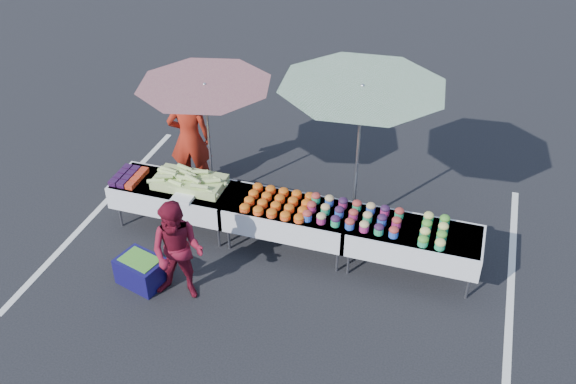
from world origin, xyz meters
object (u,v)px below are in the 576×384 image
(table_right, at_px, (413,240))
(storage_bin, at_px, (141,270))
(customer, at_px, (178,252))
(vendor, at_px, (190,138))
(umbrella_right, at_px, (362,99))
(table_center, at_px, (288,216))
(umbrella_left, at_px, (205,95))
(table_left, at_px, (175,194))

(table_right, bearing_deg, storage_bin, -159.08)
(table_right, distance_m, customer, 3.19)
(table_right, height_order, vendor, vendor)
(customer, xyz_separation_m, umbrella_right, (1.86, 2.19, 1.44))
(table_center, relative_size, umbrella_right, 0.63)
(table_center, height_order, vendor, vendor)
(table_right, height_order, customer, customer)
(table_right, height_order, storage_bin, table_right)
(umbrella_right, bearing_deg, umbrella_left, -180.00)
(table_center, bearing_deg, umbrella_left, 152.59)
(table_right, relative_size, vendor, 0.99)
(table_left, height_order, umbrella_right, umbrella_right)
(table_center, bearing_deg, storage_bin, -141.74)
(table_center, relative_size, customer, 1.24)
(table_center, bearing_deg, table_right, 0.00)
(table_right, bearing_deg, vendor, 164.77)
(umbrella_right, height_order, storage_bin, umbrella_right)
(table_right, xyz_separation_m, storage_bin, (-3.49, -1.34, -0.37))
(table_left, xyz_separation_m, table_center, (1.80, 0.00, 0.00))
(umbrella_right, distance_m, storage_bin, 3.83)
(table_left, bearing_deg, umbrella_left, 72.15)
(customer, bearing_deg, table_right, 20.15)
(vendor, xyz_separation_m, customer, (0.93, -2.42, -0.19))
(table_center, distance_m, storage_bin, 2.19)
(vendor, relative_size, umbrella_left, 0.81)
(table_right, relative_size, umbrella_right, 0.63)
(vendor, distance_m, umbrella_right, 3.07)
(table_center, height_order, storage_bin, table_center)
(table_left, relative_size, vendor, 0.99)
(table_center, relative_size, vendor, 0.99)
(customer, xyz_separation_m, umbrella_left, (-0.48, 2.19, 1.15))
(vendor, relative_size, umbrella_right, 0.64)
(customer, distance_m, umbrella_right, 3.21)
(umbrella_right, bearing_deg, table_center, -135.00)
(table_left, height_order, storage_bin, table_left)
(table_right, xyz_separation_m, vendor, (-3.80, 1.03, 0.36))
(table_center, height_order, umbrella_right, umbrella_right)
(vendor, height_order, storage_bin, vendor)
(table_right, distance_m, vendor, 3.95)
(vendor, height_order, umbrella_left, umbrella_left)
(table_left, height_order, vendor, vendor)
(table_left, height_order, table_center, same)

